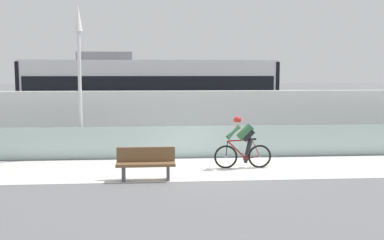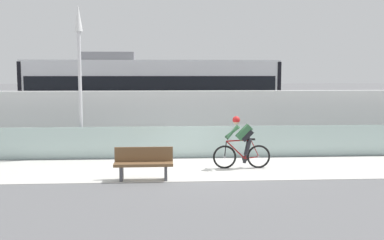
# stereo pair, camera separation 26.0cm
# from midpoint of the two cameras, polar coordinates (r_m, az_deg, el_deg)

# --- Properties ---
(ground_plane) EXTENTS (200.00, 200.00, 0.00)m
(ground_plane) POSITION_cam_midpoint_polar(r_m,az_deg,el_deg) (13.73, 1.78, -6.24)
(ground_plane) COLOR slate
(bike_path_deck) EXTENTS (32.00, 3.20, 0.01)m
(bike_path_deck) POSITION_cam_midpoint_polar(r_m,az_deg,el_deg) (13.72, 1.78, -6.22)
(bike_path_deck) COLOR silver
(bike_path_deck) RESTS_ON ground
(glass_parapet) EXTENTS (32.00, 0.05, 1.09)m
(glass_parapet) POSITION_cam_midpoint_polar(r_m,az_deg,el_deg) (15.44, 1.14, -2.80)
(glass_parapet) COLOR #ADC6C1
(glass_parapet) RESTS_ON ground
(concrete_barrier_wall) EXTENTS (32.00, 0.36, 2.23)m
(concrete_barrier_wall) POSITION_cam_midpoint_polar(r_m,az_deg,el_deg) (17.14, 0.66, 0.02)
(concrete_barrier_wall) COLOR white
(concrete_barrier_wall) RESTS_ON ground
(tram_rail_near) EXTENTS (32.00, 0.08, 0.01)m
(tram_rail_near) POSITION_cam_midpoint_polar(r_m,az_deg,el_deg) (19.74, 0.12, -2.42)
(tram_rail_near) COLOR #595654
(tram_rail_near) RESTS_ON ground
(tram_rail_far) EXTENTS (32.00, 0.08, 0.01)m
(tram_rail_far) POSITION_cam_midpoint_polar(r_m,az_deg,el_deg) (21.16, -0.13, -1.85)
(tram_rail_far) COLOR #595654
(tram_rail_far) RESTS_ON ground
(tram) EXTENTS (11.06, 2.54, 3.81)m
(tram) POSITION_cam_midpoint_polar(r_m,az_deg,el_deg) (20.23, -4.73, 3.14)
(tram) COLOR silver
(tram) RESTS_ON ground
(cyclist_on_bike) EXTENTS (1.77, 0.58, 1.61)m
(cyclist_on_bike) POSITION_cam_midpoint_polar(r_m,az_deg,el_deg) (13.75, 6.93, -2.95)
(cyclist_on_bike) COLOR black
(cyclist_on_bike) RESTS_ON ground
(lamp_post_antenna) EXTENTS (0.28, 0.28, 5.20)m
(lamp_post_antenna) POSITION_cam_midpoint_polar(r_m,az_deg,el_deg) (15.74, -13.67, 7.24)
(lamp_post_antenna) COLOR gray
(lamp_post_antenna) RESTS_ON ground
(bench) EXTENTS (1.60, 0.45, 0.89)m
(bench) POSITION_cam_midpoint_polar(r_m,az_deg,el_deg) (12.32, -5.56, -5.43)
(bench) COLOR brown
(bench) RESTS_ON ground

